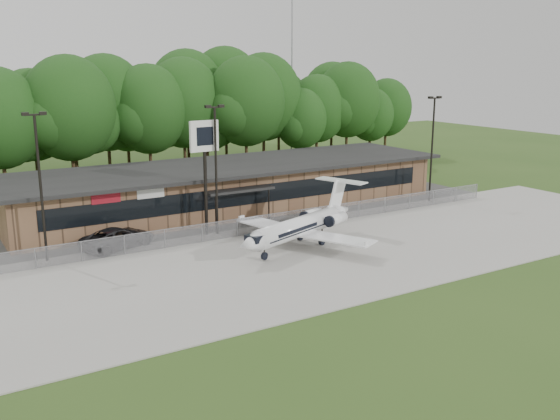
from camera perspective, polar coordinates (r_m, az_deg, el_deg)
ground at (r=39.49m, az=11.62°, el=-6.75°), size 160.00×160.00×0.00m
apron at (r=45.30m, az=4.73°, el=-3.82°), size 64.00×18.00×0.08m
parking_lot at (r=54.64m, az=-2.38°, el=-0.78°), size 50.00×9.00×0.06m
terminal at (r=58.00m, az=-4.54°, el=2.20°), size 41.00×11.65×4.30m
fence at (r=50.69m, az=0.09°, el=-1.03°), size 46.00×0.04×1.52m
treeline at (r=73.71m, az=-11.07°, el=8.57°), size 72.00×12.00×15.00m
radio_mast at (r=88.73m, az=1.09°, el=12.84°), size 0.20×0.20×25.00m
light_pole_left at (r=44.64m, az=-21.12°, el=2.91°), size 1.55×0.30×10.23m
light_pole_mid at (r=48.59m, az=-5.89°, el=4.53°), size 1.55×0.30×10.23m
light_pole_right at (r=61.97m, az=13.76°, el=6.14°), size 1.55×0.30×10.23m
business_jet at (r=45.92m, az=2.00°, el=-1.54°), size 12.91×11.55×4.41m
suv at (r=47.44m, az=-14.59°, el=-2.48°), size 6.21×4.44×1.57m
pole_sign at (r=48.38m, az=-6.92°, el=5.62°), size 2.39×0.40×9.07m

